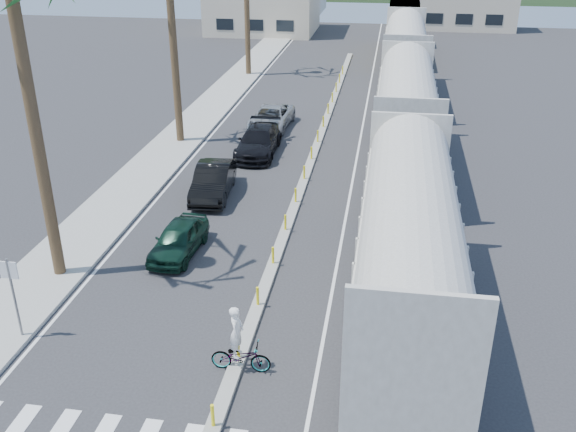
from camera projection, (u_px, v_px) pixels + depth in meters
The scene contains 12 objects.
ground at pixel (223, 404), 18.33m from camera, with size 140.00×140.00×0.00m, color #28282B.
sidewalk at pixel (192, 126), 41.80m from camera, with size 3.00×90.00×0.15m, color gray.
rails at pixel (401, 123), 42.55m from camera, with size 1.56×100.00×0.06m.
median at pixel (311, 160), 36.08m from camera, with size 0.45×60.00×0.85m.
lane_markings at pixel (288, 132), 40.92m from camera, with size 9.42×90.00×0.01m.
freight_train at pixel (405, 94), 38.26m from camera, with size 3.00×60.94×5.85m.
street_sign at pixel (12, 287), 20.31m from camera, with size 0.60×0.08×3.00m.
car_lead at pixel (179, 239), 26.12m from camera, with size 1.80×4.02×1.34m, color black.
car_second at pixel (213, 181), 31.46m from camera, with size 2.08×4.87×1.56m, color black.
car_third at pixel (258, 141), 36.93m from camera, with size 2.25×5.34×1.54m, color black.
car_rear at pixel (271, 117), 41.42m from camera, with size 2.61×5.17×1.40m, color #A2A4A7.
cyclist at pixel (240, 350), 19.40m from camera, with size 0.75×1.87×2.25m.
Camera 1 is at (4.11, -13.75, 12.74)m, focal length 40.00 mm.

